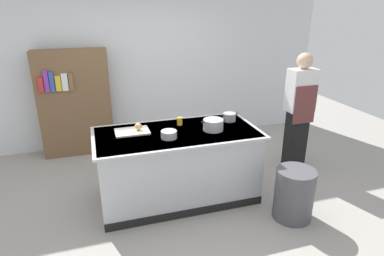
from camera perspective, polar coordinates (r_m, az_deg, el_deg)
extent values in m
plane|color=#9E9991|center=(4.34, -2.42, -11.82)|extent=(10.00, 10.00, 0.00)
cube|color=silver|center=(5.77, -8.18, 12.27)|extent=(6.40, 0.12, 3.00)
cube|color=#B7BABF|center=(4.11, -2.52, -6.54)|extent=(1.90, 0.90, 0.90)
cube|color=#B7BABF|center=(3.93, -2.61, -0.90)|extent=(1.98, 0.98, 0.03)
cube|color=black|center=(3.95, -0.66, -14.62)|extent=(1.90, 0.01, 0.10)
cube|color=silver|center=(3.98, -10.38, -0.60)|extent=(0.40, 0.28, 0.02)
sphere|color=tan|center=(3.96, -9.33, 0.24)|extent=(0.09, 0.09, 0.09)
cylinder|color=#B7BABF|center=(3.97, 3.72, 0.57)|extent=(0.24, 0.24, 0.14)
cube|color=black|center=(3.91, 1.87, 1.02)|extent=(0.04, 0.02, 0.01)
cube|color=black|center=(4.00, 5.57, 1.41)|extent=(0.04, 0.02, 0.01)
cylinder|color=#99999E|center=(4.31, 6.51, 1.91)|extent=(0.17, 0.17, 0.10)
cube|color=black|center=(4.26, 5.32, 2.26)|extent=(0.04, 0.02, 0.01)
cube|color=black|center=(4.34, 7.72, 2.49)|extent=(0.04, 0.02, 0.01)
cylinder|color=#B7BABF|center=(3.74, -4.04, -1.13)|extent=(0.18, 0.18, 0.09)
cylinder|color=yellow|center=(4.14, -2.16, 1.20)|extent=(0.07, 0.07, 0.10)
cylinder|color=#4C4C51|center=(3.99, 17.31, -10.91)|extent=(0.44, 0.44, 0.61)
cube|color=black|center=(5.11, 17.53, -1.90)|extent=(0.28, 0.20, 0.90)
cube|color=silver|center=(4.88, 18.48, 6.25)|extent=(0.38, 0.24, 0.60)
sphere|color=#D3AA8C|center=(4.80, 19.04, 10.98)|extent=(0.22, 0.22, 0.22)
cube|color=brown|center=(4.83, 19.08, 3.81)|extent=(0.34, 0.02, 0.54)
cube|color=brown|center=(5.55, -19.64, 4.03)|extent=(1.10, 0.28, 1.70)
cube|color=red|center=(5.35, -24.82, 6.83)|extent=(0.07, 0.03, 0.23)
cube|color=purple|center=(5.33, -24.04, 7.45)|extent=(0.06, 0.03, 0.32)
cube|color=#3351B7|center=(5.32, -23.20, 7.39)|extent=(0.06, 0.03, 0.29)
cube|color=yellow|center=(5.32, -22.24, 7.18)|extent=(0.08, 0.03, 0.23)
cube|color=white|center=(5.31, -21.27, 7.45)|extent=(0.09, 0.03, 0.26)
cube|color=brown|center=(5.30, -20.31, 7.58)|extent=(0.06, 0.03, 0.27)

